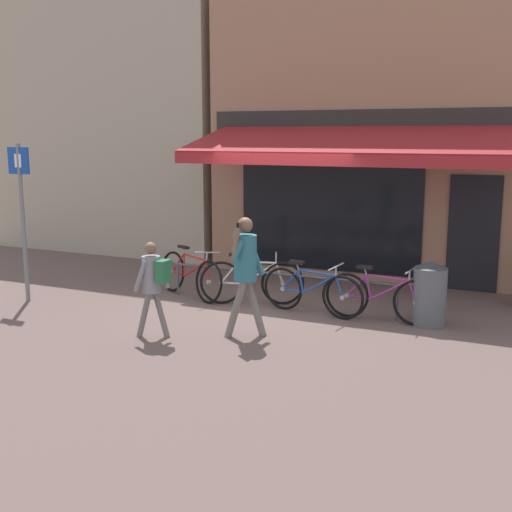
% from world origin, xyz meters
% --- Properties ---
extents(ground_plane, '(160.00, 160.00, 0.00)m').
position_xyz_m(ground_plane, '(0.00, 0.00, 0.00)').
color(ground_plane, brown).
extents(shop_front, '(6.68, 4.98, 6.34)m').
position_xyz_m(shop_front, '(0.95, 4.26, 3.16)').
color(shop_front, '#9E7056').
rests_on(shop_front, ground_plane).
extents(neighbour_building, '(6.20, 4.00, 6.50)m').
position_xyz_m(neighbour_building, '(-5.69, 4.78, 3.25)').
color(neighbour_building, tan).
rests_on(neighbour_building, ground_plane).
extents(bike_rack_rail, '(3.99, 0.04, 0.57)m').
position_xyz_m(bike_rack_rail, '(0.20, 0.31, 0.48)').
color(bike_rack_rail, '#47494F').
rests_on(bike_rack_rail, ground_plane).
extents(bicycle_red, '(1.72, 0.90, 0.89)m').
position_xyz_m(bicycle_red, '(-1.47, 0.26, 0.39)').
color(bicycle_red, black).
rests_on(bicycle_red, ground_plane).
extents(bicycle_silver, '(1.65, 0.78, 0.87)m').
position_xyz_m(bicycle_silver, '(-0.27, 0.26, 0.39)').
color(bicycle_silver, black).
rests_on(bicycle_silver, ground_plane).
extents(bicycle_blue, '(1.76, 0.52, 0.84)m').
position_xyz_m(bicycle_blue, '(0.86, 0.08, 0.38)').
color(bicycle_blue, black).
rests_on(bicycle_blue, ground_plane).
extents(bicycle_purple, '(1.76, 0.52, 0.84)m').
position_xyz_m(bicycle_purple, '(1.93, 0.16, 0.38)').
color(bicycle_purple, black).
rests_on(bicycle_purple, ground_plane).
extents(pedestrian_adult, '(0.55, 0.59, 1.71)m').
position_xyz_m(pedestrian_adult, '(0.39, -1.37, 1.05)').
color(pedestrian_adult, slate).
rests_on(pedestrian_adult, ground_plane).
extents(pedestrian_child, '(0.50, 0.41, 1.37)m').
position_xyz_m(pedestrian_child, '(-0.75, -1.94, 0.86)').
color(pedestrian_child, slate).
rests_on(pedestrian_child, ground_plane).
extents(litter_bin, '(0.50, 0.50, 0.97)m').
position_xyz_m(litter_bin, '(2.64, 0.27, 0.49)').
color(litter_bin, '#515459').
rests_on(litter_bin, ground_plane).
extents(parking_sign, '(0.44, 0.07, 2.66)m').
position_xyz_m(parking_sign, '(-3.85, -1.15, 1.62)').
color(parking_sign, slate).
rests_on(parking_sign, ground_plane).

